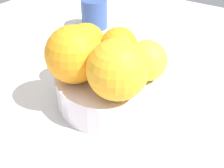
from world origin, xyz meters
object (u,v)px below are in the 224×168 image
(fruit_bowl, at_px, (112,87))
(orange_in_bowl_0, at_px, (74,55))
(orange_in_bowl_3, at_px, (147,61))
(orange_in_bowl_4, at_px, (86,42))
(orange_in_bowl_1, at_px, (117,70))
(orange_in_bowl_2, at_px, (119,46))
(ceramic_cup, at_px, (94,14))

(fruit_bowl, relative_size, orange_in_bowl_0, 2.10)
(orange_in_bowl_3, bearing_deg, fruit_bowl, -159.77)
(orange_in_bowl_3, bearing_deg, orange_in_bowl_4, -177.67)
(orange_in_bowl_1, height_order, orange_in_bowl_4, orange_in_bowl_1)
(orange_in_bowl_2, bearing_deg, orange_in_bowl_4, -156.96)
(ceramic_cup, bearing_deg, orange_in_bowl_4, -55.90)
(orange_in_bowl_1, xyz_separation_m, ceramic_cup, (-0.24, 0.27, -0.06))
(orange_in_bowl_1, xyz_separation_m, orange_in_bowl_4, (-0.10, 0.06, -0.01))
(ceramic_cup, bearing_deg, orange_in_bowl_1, -47.90)
(orange_in_bowl_4, xyz_separation_m, ceramic_cup, (-0.14, 0.21, -0.05))
(orange_in_bowl_2, relative_size, orange_in_bowl_4, 0.97)
(orange_in_bowl_1, relative_size, ceramic_cup, 1.20)
(fruit_bowl, bearing_deg, orange_in_bowl_0, -129.98)
(orange_in_bowl_2, height_order, orange_in_bowl_3, same)
(orange_in_bowl_0, relative_size, orange_in_bowl_1, 1.01)
(orange_in_bowl_4, bearing_deg, orange_in_bowl_3, 2.33)
(orange_in_bowl_3, height_order, ceramic_cup, orange_in_bowl_3)
(fruit_bowl, xyz_separation_m, orange_in_bowl_0, (-0.04, -0.04, 0.07))
(fruit_bowl, height_order, orange_in_bowl_0, orange_in_bowl_0)
(orange_in_bowl_1, bearing_deg, orange_in_bowl_4, 150.01)
(orange_in_bowl_0, bearing_deg, orange_in_bowl_1, 0.70)
(fruit_bowl, bearing_deg, orange_in_bowl_3, 20.23)
(orange_in_bowl_4, bearing_deg, ceramic_cup, 124.10)
(orange_in_bowl_2, distance_m, orange_in_bowl_4, 0.06)
(orange_in_bowl_2, bearing_deg, fruit_bowl, -74.12)
(orange_in_bowl_1, xyz_separation_m, orange_in_bowl_2, (-0.05, 0.08, -0.01))
(orange_in_bowl_2, distance_m, ceramic_cup, 0.27)
(orange_in_bowl_0, distance_m, ceramic_cup, 0.32)
(ceramic_cup, bearing_deg, orange_in_bowl_3, -38.94)
(orange_in_bowl_1, relative_size, orange_in_bowl_3, 1.38)
(orange_in_bowl_4, relative_size, ceramic_cup, 0.90)
(fruit_bowl, relative_size, orange_in_bowl_4, 2.85)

